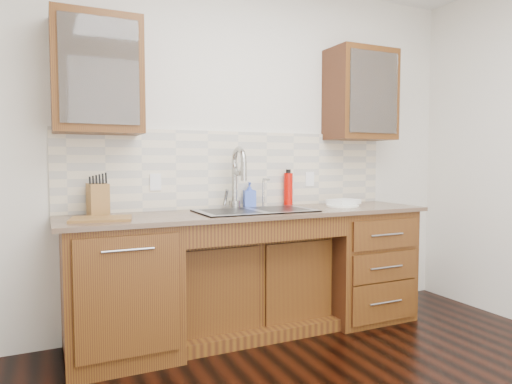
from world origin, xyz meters
name	(u,v)px	position (x,y,z in m)	size (l,w,h in m)	color
wall_back	(235,151)	(0.00, 1.80, 1.35)	(4.00, 0.10, 2.70)	silver
base_cabinet_left	(121,290)	(-0.95, 1.44, 0.44)	(0.70, 0.62, 0.88)	#593014
base_cabinet_center	(249,283)	(0.00, 1.53, 0.35)	(1.20, 0.44, 0.70)	#593014
base_cabinet_right	(359,262)	(0.95, 1.44, 0.44)	(0.70, 0.62, 0.88)	#593014
countertop	(255,213)	(0.00, 1.43, 0.90)	(2.70, 0.65, 0.03)	#84705B
backsplash	(238,170)	(0.00, 1.74, 1.21)	(2.70, 0.02, 0.59)	beige
sink	(255,223)	(0.00, 1.41, 0.83)	(0.84, 0.46, 0.19)	#9E9EA5
faucet	(234,182)	(-0.07, 1.64, 1.11)	(0.04, 0.04, 0.40)	#999993
filter_tap	(263,192)	(0.18, 1.65, 1.03)	(0.02, 0.02, 0.24)	#999993
upper_cabinet_left	(97,75)	(-1.05, 1.58, 1.83)	(0.55, 0.34, 0.75)	#593014
upper_cabinet_right	(360,95)	(1.05, 1.58, 1.83)	(0.55, 0.34, 0.75)	#593014
outlet_left	(155,182)	(-0.65, 1.73, 1.12)	(0.08, 0.01, 0.12)	white
outlet_right	(310,179)	(0.65, 1.73, 1.12)	(0.08, 0.01, 0.12)	white
soap_bottle	(250,195)	(0.08, 1.68, 1.01)	(0.09, 0.09, 0.20)	#415ECE
water_bottle	(288,189)	(0.42, 1.67, 1.04)	(0.07, 0.07, 0.26)	#B80902
plate	(342,206)	(0.77, 1.43, 0.92)	(0.26, 0.26, 0.01)	white
dish_towel	(344,202)	(0.82, 1.48, 0.94)	(0.24, 0.17, 0.04)	silver
knife_block	(98,200)	(-1.06, 1.60, 1.02)	(0.12, 0.19, 0.21)	brown
cutting_board	(101,219)	(-1.07, 1.36, 0.92)	(0.36, 0.25, 0.02)	brown
cup_left_a	(77,82)	(-1.17, 1.58, 1.77)	(0.12, 0.12, 0.10)	silver
cup_left_b	(111,85)	(-0.97, 1.58, 1.77)	(0.09, 0.09, 0.09)	white
cup_right_a	(354,100)	(0.99, 1.58, 1.78)	(0.13, 0.13, 0.11)	white
cup_right_b	(371,103)	(1.16, 1.58, 1.77)	(0.09, 0.09, 0.08)	white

